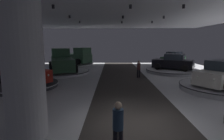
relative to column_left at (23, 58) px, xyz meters
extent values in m
cube|color=silver|center=(3.99, 0.92, -2.77)|extent=(24.00, 44.00, 0.05)
cube|color=#383330|center=(3.99, 0.92, -2.75)|extent=(4.40, 44.00, 0.01)
cylinder|color=black|center=(-0.48, 4.93, 2.57)|extent=(0.16, 0.16, 0.22)
cylinder|color=black|center=(-0.48, 8.97, 2.57)|extent=(0.16, 0.16, 0.22)
cylinder|color=black|center=(-0.36, 12.80, 2.57)|extent=(0.16, 0.16, 0.22)
cylinder|color=black|center=(4.01, 4.92, 2.57)|extent=(0.16, 0.16, 0.22)
cylinder|color=black|center=(3.83, 9.19, 2.57)|extent=(0.16, 0.16, 0.22)
cylinder|color=black|center=(3.95, 12.93, 2.57)|extent=(0.16, 0.16, 0.22)
cylinder|color=black|center=(7.07, 4.86, 2.57)|extent=(0.16, 0.16, 0.22)
cylinder|color=black|center=(7.19, 9.27, 2.57)|extent=(0.16, 0.16, 0.22)
cylinder|color=black|center=(7.01, 12.76, 2.57)|extent=(0.16, 0.16, 0.22)
cylinder|color=#ADADB2|center=(0.00, 0.00, 0.00)|extent=(1.33, 1.33, 5.50)
cylinder|color=#333338|center=(11.60, 19.11, -2.61)|extent=(5.68, 5.68, 0.27)
cylinder|color=white|center=(11.60, 19.11, -2.51)|extent=(5.80, 5.80, 0.05)
cube|color=#2D5638|center=(11.60, 19.11, -1.87)|extent=(4.23, 4.25, 0.90)
cube|color=#2D3842|center=(11.70, 19.21, -1.12)|extent=(2.45, 2.45, 0.70)
cylinder|color=black|center=(11.30, 17.39, -2.14)|extent=(0.63, 0.64, 0.68)
cylinder|color=black|center=(9.88, 18.79, -2.14)|extent=(0.63, 0.64, 0.68)
cylinder|color=black|center=(13.31, 19.42, -2.14)|extent=(0.63, 0.64, 0.68)
cylinder|color=black|center=(11.89, 20.83, -2.14)|extent=(0.63, 0.64, 0.68)
sphere|color=white|center=(10.50, 17.30, -1.76)|extent=(0.18, 0.18, 0.18)
sphere|color=white|center=(9.80, 17.99, -1.76)|extent=(0.18, 0.18, 0.18)
cylinder|color=#B7B7BC|center=(10.34, 6.08, -2.57)|extent=(5.17, 5.17, 0.37)
cylinder|color=black|center=(10.34, 6.08, -2.41)|extent=(5.28, 5.28, 0.05)
cube|color=silver|center=(10.34, 6.08, -1.77)|extent=(4.44, 3.96, 0.90)
cube|color=#2D3842|center=(10.46, 6.17, -1.03)|extent=(2.46, 2.39, 0.70)
cylinder|color=black|center=(8.60, 6.03, -2.04)|extent=(0.68, 0.58, 0.68)
cylinder|color=black|center=(10.89, 7.74, -2.04)|extent=(0.68, 0.58, 0.68)
sphere|color=white|center=(8.99, 4.45, -1.66)|extent=(0.18, 0.18, 0.18)
sphere|color=white|center=(8.40, 5.25, -1.66)|extent=(0.18, 0.18, 0.18)
cylinder|color=silver|center=(-2.72, 20.37, -2.63)|extent=(5.56, 5.56, 0.23)
cylinder|color=black|center=(-2.72, 20.37, -2.55)|extent=(5.68, 5.68, 0.05)
cube|color=#2D5638|center=(-2.72, 20.37, -1.77)|extent=(5.62, 4.54, 1.20)
cube|color=#2D5638|center=(-1.27, 19.49, -0.72)|extent=(2.44, 2.51, 1.00)
cube|color=#28333D|center=(-1.71, 19.75, -0.72)|extent=(0.98, 1.54, 0.75)
cylinder|color=black|center=(-0.53, 20.41, -2.10)|extent=(0.86, 0.68, 0.84)
cylinder|color=black|center=(-1.75, 18.40, -2.10)|extent=(0.86, 0.68, 0.84)
cylinder|color=black|center=(-3.70, 22.34, -2.10)|extent=(0.86, 0.68, 0.84)
cylinder|color=black|center=(-4.92, 20.33, -2.10)|extent=(0.86, 0.68, 0.84)
cylinder|color=#B7B7BC|center=(9.64, 13.61, -2.59)|extent=(5.67, 5.67, 0.33)
cylinder|color=black|center=(9.64, 13.61, -2.45)|extent=(5.79, 5.79, 0.05)
cube|color=black|center=(9.64, 13.61, -1.81)|extent=(4.54, 3.67, 0.90)
cube|color=#2D3842|center=(9.77, 13.54, -1.06)|extent=(2.43, 2.30, 0.70)
cylinder|color=black|center=(7.90, 13.47, -2.08)|extent=(0.70, 0.53, 0.68)
cylinder|color=black|center=(8.91, 15.19, -2.08)|extent=(0.70, 0.53, 0.68)
cylinder|color=black|center=(10.37, 12.03, -2.08)|extent=(0.70, 0.53, 0.68)
cylinder|color=black|center=(11.38, 13.76, -2.08)|extent=(0.70, 0.53, 0.68)
sphere|color=white|center=(7.61, 14.22, -1.70)|extent=(0.18, 0.18, 0.18)
sphere|color=white|center=(8.11, 15.07, -1.70)|extent=(0.18, 0.18, 0.18)
cylinder|color=silver|center=(-2.36, 12.85, -2.60)|extent=(5.56, 5.57, 0.30)
cylinder|color=black|center=(-2.36, 12.85, -2.48)|extent=(5.68, 5.68, 0.05)
cube|color=#2D5638|center=(-2.36, 12.85, -1.70)|extent=(3.77, 5.70, 1.20)
cube|color=#2D5638|center=(-2.93, 14.45, -0.65)|extent=(2.36, 2.24, 1.00)
cube|color=#28333D|center=(-2.76, 13.97, -0.65)|extent=(1.67, 0.67, 0.75)
cylinder|color=black|center=(-4.09, 14.20, -2.03)|extent=(0.55, 0.89, 0.84)
cylinder|color=black|center=(-1.87, 14.99, -2.03)|extent=(0.55, 0.89, 0.84)
cylinder|color=black|center=(-2.84, 10.71, -2.03)|extent=(0.55, 0.89, 0.84)
cylinder|color=black|center=(-0.62, 11.50, -2.03)|extent=(0.55, 0.89, 0.84)
cylinder|color=#333338|center=(-3.62, 7.02, -2.62)|extent=(4.92, 4.92, 0.27)
cylinder|color=white|center=(-3.62, 7.02, -2.51)|extent=(5.02, 5.02, 0.05)
cube|color=maroon|center=(-3.62, 7.02, -1.87)|extent=(4.55, 3.58, 0.90)
cube|color=#2D3842|center=(-3.75, 7.09, -1.12)|extent=(2.41, 2.28, 0.70)
cylinder|color=black|center=(-1.89, 7.22, -2.14)|extent=(0.70, 0.52, 0.68)
cylinder|color=black|center=(-2.84, 5.46, -2.14)|extent=(0.70, 0.52, 0.68)
cylinder|color=black|center=(-4.40, 8.58, -2.14)|extent=(0.70, 0.52, 0.68)
sphere|color=white|center=(-1.57, 6.48, -1.76)|extent=(0.18, 0.18, 0.18)
sphere|color=white|center=(-2.04, 5.61, -1.76)|extent=(0.18, 0.18, 0.18)
cylinder|color=black|center=(3.04, -0.91, -2.35)|extent=(0.14, 0.14, 0.80)
cylinder|color=#233851|center=(3.11, -0.95, -1.69)|extent=(0.32, 0.32, 0.62)
sphere|color=beige|center=(3.11, -0.95, -1.27)|extent=(0.22, 0.22, 0.22)
cylinder|color=black|center=(5.52, 10.58, -2.35)|extent=(0.14, 0.14, 0.80)
cylinder|color=black|center=(5.35, 10.56, -2.35)|extent=(0.14, 0.14, 0.80)
cylinder|color=#472323|center=(5.43, 10.57, -1.69)|extent=(0.32, 0.32, 0.62)
sphere|color=#99755B|center=(5.43, 10.57, -1.27)|extent=(0.22, 0.22, 0.22)
camera|label=1|loc=(2.94, -5.83, 0.52)|focal=28.51mm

